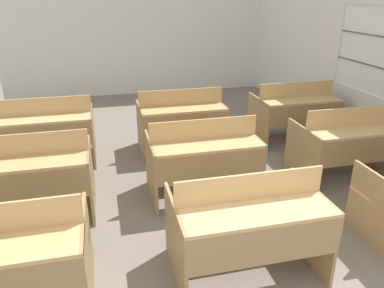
% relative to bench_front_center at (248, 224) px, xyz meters
% --- Properties ---
extents(wall_back, '(5.88, 0.06, 2.92)m').
position_rel_bench_front_center_xyz_m(wall_back, '(-0.21, 6.25, 0.98)').
color(wall_back, silver).
rests_on(wall_back, ground_plane).
extents(wall_right_with_window, '(0.06, 7.37, 2.92)m').
position_rel_bench_front_center_xyz_m(wall_right_with_window, '(2.71, 2.55, 0.98)').
color(wall_right_with_window, silver).
rests_on(wall_right_with_window, ground_plane).
extents(bench_front_center, '(1.22, 0.80, 0.94)m').
position_rel_bench_front_center_xyz_m(bench_front_center, '(0.00, 0.00, 0.00)').
color(bench_front_center, '#98794F').
rests_on(bench_front_center, ground_plane).
extents(bench_second_left, '(1.22, 0.80, 0.94)m').
position_rel_bench_front_center_xyz_m(bench_second_left, '(-1.85, 1.34, 0.00)').
color(bench_second_left, olive).
rests_on(bench_second_left, ground_plane).
extents(bench_second_center, '(1.22, 0.80, 0.94)m').
position_rel_bench_front_center_xyz_m(bench_second_center, '(-0.01, 1.35, 0.00)').
color(bench_second_center, '#94754B').
rests_on(bench_second_center, ground_plane).
extents(bench_second_right, '(1.22, 0.80, 0.94)m').
position_rel_bench_front_center_xyz_m(bench_second_right, '(1.86, 1.35, 0.00)').
color(bench_second_right, '#97794F').
rests_on(bench_second_right, ground_plane).
extents(bench_third_left, '(1.22, 0.80, 0.94)m').
position_rel_bench_front_center_xyz_m(bench_third_left, '(-1.83, 2.69, 0.00)').
color(bench_third_left, '#997A50').
rests_on(bench_third_left, ground_plane).
extents(bench_third_center, '(1.22, 0.80, 0.94)m').
position_rel_bench_front_center_xyz_m(bench_third_center, '(0.03, 2.71, 0.00)').
color(bench_third_center, olive).
rests_on(bench_third_center, ground_plane).
extents(bench_third_right, '(1.22, 0.80, 0.94)m').
position_rel_bench_front_center_xyz_m(bench_third_right, '(1.85, 2.71, 0.00)').
color(bench_third_right, '#94754B').
rests_on(bench_third_right, ground_plane).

